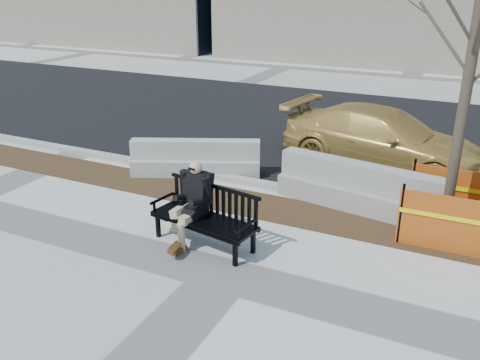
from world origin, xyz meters
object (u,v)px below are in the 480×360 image
at_px(tree_fence, 443,234).
at_px(jersey_barrier_right, 357,208).
at_px(jersey_barrier_left, 196,174).
at_px(seated_man, 194,239).
at_px(bench, 204,244).
at_px(sedan, 380,167).

height_order(tree_fence, jersey_barrier_right, tree_fence).
bearing_deg(jersey_barrier_left, jersey_barrier_right, -27.25).
xyz_separation_m(seated_man, tree_fence, (3.97, 2.13, 0.00)).
height_order(bench, tree_fence, tree_fence).
height_order(seated_man, sedan, sedan).
bearing_deg(sedan, jersey_barrier_left, 132.88).
xyz_separation_m(tree_fence, jersey_barrier_left, (-5.54, 0.63, 0.00)).
height_order(seated_man, tree_fence, tree_fence).
relative_size(bench, seated_man, 1.38).
bearing_deg(jersey_barrier_right, tree_fence, -4.75).
xyz_separation_m(sedan, jersey_barrier_right, (0.08, -2.63, 0.00)).
relative_size(bench, jersey_barrier_left, 0.66).
bearing_deg(sedan, tree_fence, -139.66).
xyz_separation_m(sedan, jersey_barrier_left, (-3.80, -2.41, 0.00)).
height_order(seated_man, jersey_barrier_left, seated_man).
xyz_separation_m(bench, seated_man, (-0.26, 0.10, 0.00)).
bearing_deg(seated_man, jersey_barrier_left, 129.59).
bearing_deg(bench, sedan, 79.53).
bearing_deg(bench, jersey_barrier_left, 132.60).
bearing_deg(bench, tree_fence, 40.99).
distance_m(seated_man, sedan, 5.63).
bearing_deg(jersey_barrier_left, bench, -81.31).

